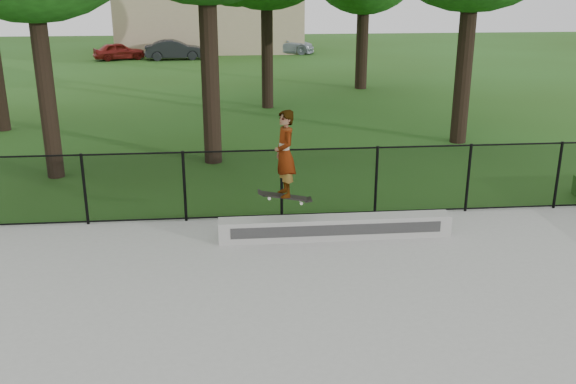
% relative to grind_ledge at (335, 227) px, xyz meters
% --- Properties ---
extents(grind_ledge, '(4.51, 0.40, 0.43)m').
position_rel_grind_ledge_xyz_m(grind_ledge, '(0.00, 0.00, 0.00)').
color(grind_ledge, '#999894').
rests_on(grind_ledge, concrete_slab).
extents(car_a, '(3.24, 2.21, 1.03)m').
position_rel_grind_ledge_xyz_m(car_a, '(-8.42, 28.78, 0.24)').
color(car_a, maroon).
rests_on(car_a, ground).
extents(car_b, '(3.32, 1.55, 1.17)m').
position_rel_grind_ledge_xyz_m(car_b, '(-5.08, 28.56, 0.31)').
color(car_b, black).
rests_on(car_b, ground).
extents(car_c, '(4.12, 2.34, 1.23)m').
position_rel_grind_ledge_xyz_m(car_c, '(1.65, 31.10, 0.34)').
color(car_c, '#9CA6B1').
rests_on(car_c, ground).
extents(skater_airborne, '(0.83, 0.65, 1.78)m').
position_rel_grind_ledge_xyz_m(skater_airborne, '(-0.99, -0.09, 1.50)').
color(skater_airborne, black).
rests_on(skater_airborne, ground).
extents(chainlink_fence, '(16.06, 0.06, 1.50)m').
position_rel_grind_ledge_xyz_m(chainlink_fence, '(-0.94, 1.20, 0.54)').
color(chainlink_fence, black).
rests_on(chainlink_fence, concrete_slab).
extents(distant_building, '(12.40, 6.40, 4.30)m').
position_rel_grind_ledge_xyz_m(distant_building, '(-2.94, 33.30, 1.89)').
color(distant_building, tan).
rests_on(distant_building, ground).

